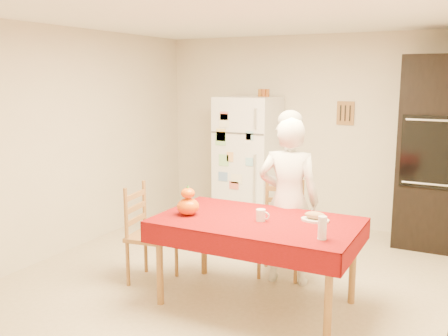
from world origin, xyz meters
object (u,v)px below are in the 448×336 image
Objects in this scene: chair_left at (146,230)px; seated_woman at (288,201)px; dining_table at (257,227)px; refrigerator at (248,160)px; oven_cabinet at (432,153)px; pumpkin_lower at (188,206)px; coffee_mug at (261,215)px; chair_far at (282,224)px; bread_plate at (315,220)px; wine_glass at (322,228)px.

chair_left is 1.39m from seated_woman.
refrigerator is at bearing 116.09° from dining_table.
oven_cabinet reaches higher than dining_table.
chair_left is 4.79× the size of pumpkin_lower.
coffee_mug is at bearing -63.28° from refrigerator.
pumpkin_lower is at bearing -167.34° from dining_table.
refrigerator is 1.06× the size of seated_woman.
chair_far is (-1.22, -1.56, -0.59)m from oven_cabinet.
dining_table is 0.63m from pumpkin_lower.
seated_woman is at bearing 83.08° from dining_table.
pumpkin_lower is at bearing -77.93° from refrigerator.
chair_far is at bearing 130.87° from bread_plate.
dining_table is 9.66× the size of wine_glass.
pumpkin_lower is 1.13× the size of wine_glass.
refrigerator reaches higher than chair_left.
pumpkin_lower is 0.83× the size of bread_plate.
chair_left reaches higher than pumpkin_lower.
oven_cabinet reaches higher than refrigerator.
dining_table is at bearing -157.80° from bread_plate.
coffee_mug is (0.04, -0.02, 0.12)m from dining_table.
coffee_mug is 0.50× the size of pumpkin_lower.
pumpkin_lower is (-0.54, -0.91, 0.33)m from chair_far.
bread_plate is at bearing -108.24° from oven_cabinet.
oven_cabinet is at bearing 54.48° from pumpkin_lower.
refrigerator is at bearing -65.03° from seated_woman.
wine_glass is at bearing -21.43° from coffee_mug.
coffee_mug is at bearing 158.57° from wine_glass.
refrigerator is 1.79× the size of chair_far.
wine_glass is (0.64, -0.26, 0.16)m from dining_table.
chair_far is 4.79× the size of pumpkin_lower.
wine_glass is (-0.52, -2.59, -0.25)m from oven_cabinet.
seated_woman reaches higher than coffee_mug.
bread_plate is (0.45, 0.18, 0.08)m from dining_table.
refrigerator is 2.08m from seated_woman.
oven_cabinet is 2.29m from bread_plate.
chair_far is at bearing -66.14° from seated_woman.
dining_table is 1.06× the size of seated_woman.
refrigerator is at bearing 126.78° from bread_plate.
oven_cabinet is at bearing -131.81° from seated_woman.
oven_cabinet is 2.07m from chair_far.
dining_table is at bearing -96.07° from chair_far.
refrigerator is 2.29m from oven_cabinet.
chair_far is 0.59× the size of seated_woman.
pumpkin_lower is at bearing -125.52° from oven_cabinet.
pumpkin_lower reaches higher than coffee_mug.
wine_glass is at bearing -66.40° from chair_far.
bread_plate reaches higher than dining_table.
wine_glass is 0.73× the size of bread_plate.
pumpkin_lower is at bearing 174.44° from wine_glass.
pumpkin_lower is at bearing -110.87° from chair_left.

